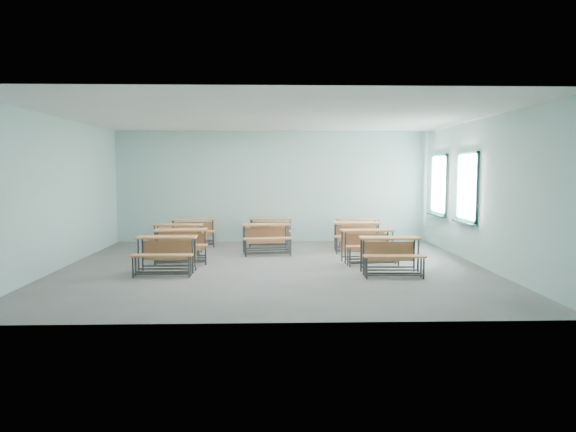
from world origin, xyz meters
name	(u,v)px	position (x,y,z in m)	size (l,w,h in m)	color
room	(277,193)	(0.08, 0.03, 1.60)	(9.04, 8.04, 3.24)	gray
desk_unit_r0c0	(166,249)	(-2.16, -0.54, 0.50)	(1.20, 0.81, 0.74)	#C57947
desk_unit_r0c2	(391,250)	(2.35, -0.80, 0.50)	(1.20, 0.82, 0.74)	#C57947
desk_unit_r1c0	(181,240)	(-2.08, 0.70, 0.50)	(1.28, 0.94, 0.74)	#C57947
desk_unit_r1c2	(368,241)	(2.15, 0.51, 0.50)	(1.27, 0.92, 0.74)	#C57947
desk_unit_r2c0	(177,234)	(-2.37, 1.80, 0.50)	(1.23, 0.85, 0.74)	#C57947
desk_unit_r2c1	(266,234)	(-0.17, 1.82, 0.50)	(1.28, 0.95, 0.74)	#C57947
desk_unit_r2c2	(357,232)	(2.15, 2.11, 0.50)	(1.23, 0.87, 0.74)	#C57947
desk_unit_r3c0	(193,228)	(-2.20, 3.26, 0.50)	(1.28, 0.95, 0.74)	#C57947
desk_unit_r3c1	(271,227)	(-0.07, 3.28, 0.50)	(1.22, 0.85, 0.74)	#C57947
desk_unit_r3c2	(359,227)	(2.37, 3.14, 0.50)	(1.27, 0.92, 0.74)	#C57947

